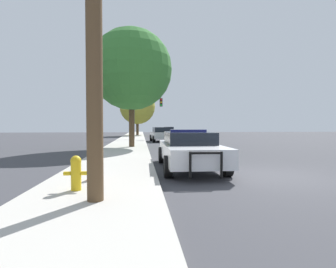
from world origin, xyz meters
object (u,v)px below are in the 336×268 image
object	(u,v)px
traffic_light	(146,109)
tree_sidewalk_near	(131,70)
car_background_midblock	(161,134)
traffic_cone	(93,169)
car_background_distant	(169,130)
tree_sidewalk_far	(137,107)
fire_hydrant	(76,172)
police_car	(189,149)

from	to	relation	value
traffic_light	tree_sidewalk_near	xyz separation A→B (m)	(-1.19, -10.58, 2.04)
car_background_midblock	tree_sidewalk_near	size ratio (longest dim) A/B	0.50
traffic_light	car_background_midblock	size ratio (longest dim) A/B	1.15
traffic_cone	tree_sidewalk_near	bearing A→B (deg)	86.59
car_background_distant	car_background_midblock	distance (m)	24.92
traffic_light	car_background_midblock	bearing A→B (deg)	-64.53
tree_sidewalk_far	tree_sidewalk_near	distance (m)	22.38
fire_hydrant	traffic_light	xyz separation A→B (m)	(2.03, 22.78, 2.84)
fire_hydrant	car_background_midblock	world-z (taller)	car_background_midblock
fire_hydrant	tree_sidewalk_near	bearing A→B (deg)	86.08
car_background_midblock	traffic_cone	distance (m)	18.99
traffic_light	tree_sidewalk_far	world-z (taller)	tree_sidewalk_far
police_car	tree_sidewalk_near	distance (m)	10.21
police_car	tree_sidewalk_near	xyz separation A→B (m)	(-2.39, 8.74, 4.70)
traffic_cone	traffic_light	bearing A→B (deg)	85.11
traffic_light	tree_sidewalk_far	distance (m)	11.88
fire_hydrant	tree_sidewalk_near	size ratio (longest dim) A/B	0.10
car_background_distant	traffic_cone	xyz separation A→B (m)	(-6.72, -43.39, -0.30)
car_background_distant	traffic_light	bearing A→B (deg)	-105.66
car_background_midblock	car_background_distant	bearing A→B (deg)	77.96
traffic_light	car_background_midblock	xyz separation A→B (m)	(1.42, -2.99, -2.64)
police_car	fire_hydrant	bearing A→B (deg)	47.91
car_background_distant	tree_sidewalk_near	xyz separation A→B (m)	(-6.06, -32.28, 4.70)
fire_hydrant	traffic_cone	xyz separation A→B (m)	(0.17, 1.09, -0.11)
tree_sidewalk_far	tree_sidewalk_near	world-z (taller)	tree_sidewalk_near
traffic_light	traffic_cone	world-z (taller)	traffic_light
police_car	car_background_distant	bearing A→B (deg)	-94.14
traffic_light	police_car	bearing A→B (deg)	-86.45
police_car	traffic_light	xyz separation A→B (m)	(-1.20, 19.32, 2.65)
car_background_distant	tree_sidewalk_far	distance (m)	12.17
police_car	tree_sidewalk_near	size ratio (longest dim) A/B	0.64
car_background_distant	tree_sidewalk_near	distance (m)	33.18
fire_hydrant	traffic_cone	world-z (taller)	fire_hydrant
tree_sidewalk_far	traffic_cone	world-z (taller)	tree_sidewalk_far
tree_sidewalk_near	traffic_cone	distance (m)	12.20
police_car	car_background_distant	distance (m)	41.18
traffic_light	traffic_cone	xyz separation A→B (m)	(-1.85, -21.69, -2.95)
fire_hydrant	traffic_light	distance (m)	23.04
fire_hydrant	tree_sidewalk_far	xyz separation A→B (m)	(0.96, 34.55, 3.97)
police_car	tree_sidewalk_far	world-z (taller)	tree_sidewalk_far
traffic_light	tree_sidewalk_far	xyz separation A→B (m)	(-1.07, 11.78, 1.13)
police_car	car_background_midblock	size ratio (longest dim) A/B	1.29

